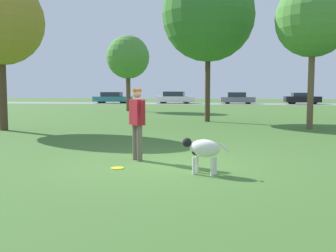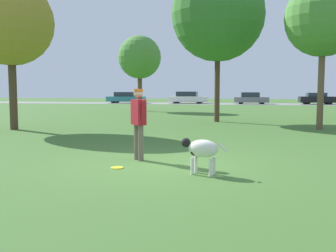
{
  "view_description": "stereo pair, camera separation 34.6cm",
  "coord_description": "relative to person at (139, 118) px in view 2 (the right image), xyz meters",
  "views": [
    {
      "loc": [
        1.39,
        -8.77,
        1.71
      ],
      "look_at": [
        0.19,
        -0.32,
        0.9
      ],
      "focal_mm": 42.0,
      "sensor_mm": 36.0,
      "label": 1
    },
    {
      "loc": [
        1.73,
        -8.72,
        1.71
      ],
      "look_at": [
        0.19,
        -0.32,
        0.9
      ],
      "focal_mm": 42.0,
      "sensor_mm": 36.0,
      "label": 2
    }
  ],
  "objects": [
    {
      "name": "tree_mid_center",
      "position": [
        1.19,
        11.53,
        4.47
      ],
      "size": [
        4.76,
        4.76,
        7.87
      ],
      "color": "#4C3826",
      "rests_on": "ground_plane"
    },
    {
      "name": "parked_car_grey",
      "position": [
        3.56,
        36.72,
        -0.37
      ],
      "size": [
        3.96,
        1.88,
        1.33
      ],
      "rotation": [
        0.0,
        0.0,
        0.05
      ],
      "color": "slate",
      "rests_on": "ground_plane"
    },
    {
      "name": "tree_near_left",
      "position": [
        -6.99,
        5.98,
        3.4
      ],
      "size": [
        3.54,
        3.54,
        6.2
      ],
      "color": "#4C3826",
      "rests_on": "ground_plane"
    },
    {
      "name": "parked_car_black",
      "position": [
        10.77,
        36.89,
        -0.37
      ],
      "size": [
        3.9,
        1.87,
        1.29
      ],
      "rotation": [
        0.0,
        0.0,
        0.03
      ],
      "color": "black",
      "rests_on": "ground_plane"
    },
    {
      "name": "parked_car_teal",
      "position": [
        -11.18,
        36.57,
        -0.35
      ],
      "size": [
        4.52,
        1.88,
        1.34
      ],
      "rotation": [
        0.0,
        0.0,
        0.02
      ],
      "color": "teal",
      "rests_on": "ground_plane"
    },
    {
      "name": "far_road_strip",
      "position": [
        0.65,
        36.5,
        -1.01
      ],
      "size": [
        120.0,
        6.0,
        0.01
      ],
      "color": "gray",
      "rests_on": "ground_plane"
    },
    {
      "name": "tree_far_left",
      "position": [
        -5.29,
        20.59,
        3.1
      ],
      "size": [
        3.29,
        3.29,
        5.79
      ],
      "color": "brown",
      "rests_on": "ground_plane"
    },
    {
      "name": "frisbee",
      "position": [
        -0.22,
        -1.01,
        -1.0
      ],
      "size": [
        0.28,
        0.28,
        0.02
      ],
      "color": "yellow",
      "rests_on": "ground_plane"
    },
    {
      "name": "ground_plane",
      "position": [
        0.65,
        -0.33,
        -1.01
      ],
      "size": [
        120.0,
        120.0,
        0.0
      ],
      "primitive_type": "plane",
      "color": "#426B2D"
    },
    {
      "name": "person",
      "position": [
        0.0,
        0.0,
        0.0
      ],
      "size": [
        0.51,
        0.57,
        1.71
      ],
      "rotation": [
        0.0,
        0.0,
        -0.86
      ],
      "color": "#665B4C",
      "rests_on": "ground_plane"
    },
    {
      "name": "dog",
      "position": [
        1.63,
        -1.29,
        -0.51
      ],
      "size": [
        0.96,
        0.5,
        0.72
      ],
      "rotation": [
        0.0,
        0.0,
        2.88
      ],
      "color": "silver",
      "rests_on": "ground_plane"
    },
    {
      "name": "parked_car_white",
      "position": [
        -3.7,
        36.9,
        -0.33
      ],
      "size": [
        4.59,
        1.97,
        1.4
      ],
      "rotation": [
        0.0,
        0.0,
        -0.03
      ],
      "color": "white",
      "rests_on": "ground_plane"
    },
    {
      "name": "tree_near_right",
      "position": [
        5.68,
        8.31,
        3.57
      ],
      "size": [
        3.15,
        3.15,
        6.18
      ],
      "color": "brown",
      "rests_on": "ground_plane"
    }
  ]
}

